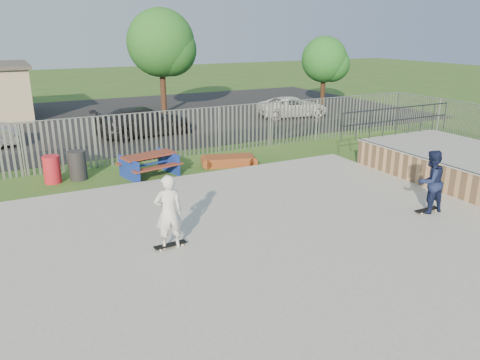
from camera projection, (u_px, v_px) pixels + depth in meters
name	position (u px, v px, depth m)	size (l,w,h in m)	color
ground	(240.00, 251.00, 11.35)	(120.00, 120.00, 0.00)	#2F5C1F
concrete_slab	(240.00, 249.00, 11.33)	(15.00, 12.00, 0.15)	#9B9A96
quarter_pipe	(469.00, 168.00, 16.19)	(5.50, 7.05, 2.19)	tan
fence	(203.00, 162.00, 15.36)	(26.04, 16.02, 2.00)	gray
picnic_table	(149.00, 165.00, 17.08)	(2.24, 1.97, 0.82)	maroon
funbox	(229.00, 161.00, 18.51)	(2.01, 1.41, 0.36)	brown
trash_bin_red	(52.00, 169.00, 16.31)	(0.58, 0.58, 0.96)	red
trash_bin_grey	(78.00, 165.00, 16.67)	(0.63, 0.63, 1.04)	#242426
parking_lot	(92.00, 121.00, 27.43)	(40.00, 18.00, 0.02)	black
car_dark	(144.00, 121.00, 23.43)	(2.01, 4.94, 1.43)	black
car_white	(293.00, 107.00, 28.57)	(2.01, 4.36, 1.21)	white
tree_mid	(161.00, 43.00, 28.84)	(4.17, 4.17, 6.44)	#44291B
tree_right	(324.00, 60.00, 31.63)	(3.07, 3.07, 4.74)	#382316
skateboard_a	(427.00, 210.00, 13.42)	(0.80, 0.20, 0.08)	black
skateboard_b	(170.00, 246.00, 11.24)	(0.81, 0.25, 0.08)	black
skater_navy	(430.00, 182.00, 13.15)	(0.88, 0.69, 1.82)	#141C3F
skater_white	(169.00, 212.00, 10.97)	(0.66, 0.43, 1.82)	white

